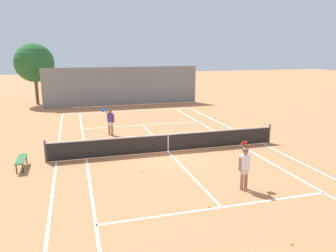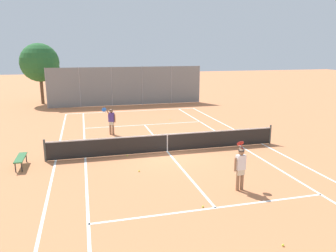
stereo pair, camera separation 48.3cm
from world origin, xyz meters
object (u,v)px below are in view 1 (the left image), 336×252
at_px(loose_tennis_ball_3, 142,171).
at_px(loose_tennis_ball_5, 65,148).
at_px(tree_behind_left, 36,64).
at_px(loose_tennis_ball_1, 292,243).
at_px(loose_tennis_ball_2, 128,156).
at_px(courtside_bench, 21,160).
at_px(loose_tennis_ball_4, 209,206).
at_px(player_far_left, 110,120).
at_px(player_near_side, 244,166).
at_px(tennis_net, 168,142).
at_px(loose_tennis_ball_0, 168,120).

relative_size(loose_tennis_ball_3, loose_tennis_ball_5, 1.00).
height_order(loose_tennis_ball_3, tree_behind_left, tree_behind_left).
xyz_separation_m(loose_tennis_ball_1, tree_behind_left, (-8.66, 26.91, 3.81)).
distance_m(loose_tennis_ball_2, courtside_bench, 4.85).
bearing_deg(loose_tennis_ball_5, loose_tennis_ball_1, -61.00).
bearing_deg(loose_tennis_ball_1, loose_tennis_ball_4, 116.20).
distance_m(loose_tennis_ball_2, tree_behind_left, 19.43).
xyz_separation_m(player_far_left, courtside_bench, (-4.47, -4.80, -0.52)).
xyz_separation_m(loose_tennis_ball_2, courtside_bench, (-4.82, -0.34, 0.38)).
bearing_deg(player_far_left, loose_tennis_ball_4, -78.87).
relative_size(player_near_side, loose_tennis_ball_1, 26.88).
bearing_deg(loose_tennis_ball_5, tennis_net, -21.46).
bearing_deg(loose_tennis_ball_4, loose_tennis_ball_1, -63.80).
height_order(loose_tennis_ball_1, tree_behind_left, tree_behind_left).
bearing_deg(tree_behind_left, loose_tennis_ball_0, -46.78).
relative_size(player_near_side, loose_tennis_ball_2, 26.88).
bearing_deg(courtside_bench, loose_tennis_ball_0, 41.39).
relative_size(loose_tennis_ball_0, courtside_bench, 0.04).
relative_size(player_near_side, loose_tennis_ball_4, 26.88).
distance_m(loose_tennis_ball_0, loose_tennis_ball_3, 10.73).
xyz_separation_m(loose_tennis_ball_4, tree_behind_left, (-7.36, 24.28, 3.81)).
height_order(player_far_left, loose_tennis_ball_4, player_far_left).
xyz_separation_m(tennis_net, courtside_bench, (-6.93, -0.53, -0.10)).
bearing_deg(loose_tennis_ball_3, tree_behind_left, 105.95).
bearing_deg(loose_tennis_ball_4, loose_tennis_ball_2, 105.80).
height_order(player_near_side, courtside_bench, player_near_side).
distance_m(player_near_side, loose_tennis_ball_4, 2.26).
xyz_separation_m(loose_tennis_ball_2, loose_tennis_ball_4, (1.72, -6.07, 0.00)).
bearing_deg(player_far_left, loose_tennis_ball_5, -140.14).
height_order(player_near_side, loose_tennis_ball_3, player_near_side).
relative_size(player_far_left, loose_tennis_ball_4, 26.88).
bearing_deg(loose_tennis_ball_2, loose_tennis_ball_0, 60.92).
distance_m(loose_tennis_ball_1, courtside_bench, 11.47).
distance_m(loose_tennis_ball_4, loose_tennis_ball_5, 9.55).
bearing_deg(loose_tennis_ball_5, player_far_left, 39.86).
distance_m(loose_tennis_ball_2, loose_tennis_ball_3, 2.28).
relative_size(loose_tennis_ball_1, loose_tennis_ball_5, 1.00).
xyz_separation_m(tennis_net, loose_tennis_ball_1, (0.91, -8.90, -0.48)).
bearing_deg(loose_tennis_ball_3, courtside_bench, 159.01).
height_order(player_far_left, loose_tennis_ball_5, player_far_left).
bearing_deg(tennis_net, loose_tennis_ball_2, -174.87).
height_order(tennis_net, loose_tennis_ball_1, tennis_net).
bearing_deg(loose_tennis_ball_4, loose_tennis_ball_5, 119.85).
xyz_separation_m(loose_tennis_ball_0, loose_tennis_ball_5, (-7.30, -5.45, 0.00)).
bearing_deg(loose_tennis_ball_3, loose_tennis_ball_5, 125.87).
relative_size(loose_tennis_ball_2, courtside_bench, 0.04).
height_order(player_far_left, loose_tennis_ball_2, player_far_left).
xyz_separation_m(player_near_side, loose_tennis_ball_2, (-3.54, 5.08, -0.89)).
relative_size(loose_tennis_ball_1, loose_tennis_ball_4, 1.00).
relative_size(loose_tennis_ball_1, tree_behind_left, 0.01).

